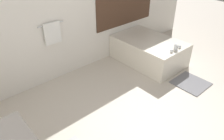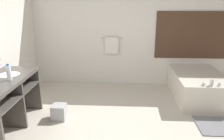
{
  "view_description": "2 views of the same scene",
  "coord_description": "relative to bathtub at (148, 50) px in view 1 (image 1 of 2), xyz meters",
  "views": [
    {
      "loc": [
        -1.95,
        -1.33,
        2.52
      ],
      "look_at": [
        -0.07,
        0.79,
        0.74
      ],
      "focal_mm": 35.0,
      "sensor_mm": 36.0,
      "label": 1
    },
    {
      "loc": [
        0.01,
        -3.03,
        1.98
      ],
      "look_at": [
        -0.22,
        0.97,
        0.73
      ],
      "focal_mm": 35.0,
      "sensor_mm": 36.0,
      "label": 2
    }
  ],
  "objects": [
    {
      "name": "wall_back_with_blinds",
      "position": [
        -1.53,
        0.81,
        1.05
      ],
      "size": [
        7.4,
        0.13,
        2.7
      ],
      "color": "white",
      "rests_on": "ground_plane"
    },
    {
      "name": "bath_mat",
      "position": [
        -0.04,
        -1.15,
        -0.29
      ],
      "size": [
        0.6,
        0.62,
        0.02
      ],
      "color": "slate",
      "rests_on": "ground_plane"
    },
    {
      "name": "ground_plane",
      "position": [
        -1.59,
        -1.41,
        -0.29
      ],
      "size": [
        16.0,
        16.0,
        0.0
      ],
      "primitive_type": "plane",
      "color": "beige",
      "rests_on": "ground"
    },
    {
      "name": "bathtub",
      "position": [
        0.0,
        0.0,
        0.0
      ],
      "size": [
        1.0,
        1.55,
        0.66
      ],
      "color": "silver",
      "rests_on": "ground_plane"
    }
  ]
}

